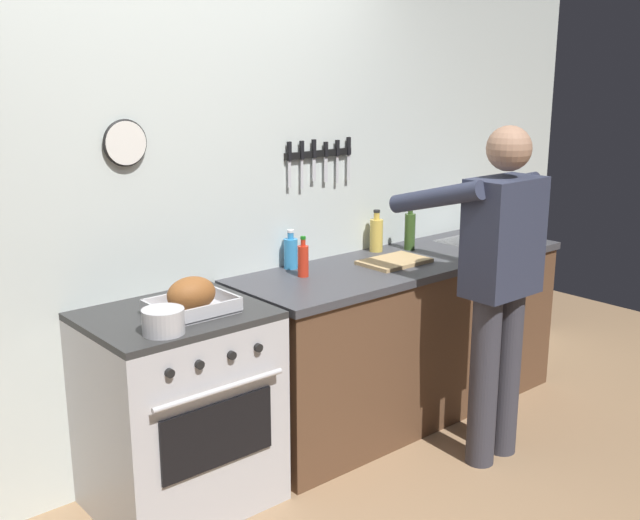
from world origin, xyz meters
The scene contains 11 objects.
wall_back centered at (0.00, 1.35, 1.30)m, with size 6.00×0.13×2.60m.
counter_block centered at (1.21, 0.99, 0.46)m, with size 2.03×0.65×0.90m.
stove centered at (-0.22, 0.99, 0.45)m, with size 0.76×0.67×0.90m.
person_cook centered at (1.17, 0.35, 0.95)m, with size 0.51×0.63×1.66m.
roasting_pan centered at (-0.17, 0.92, 0.97)m, with size 0.35×0.26×0.16m.
saucepan centered at (-0.38, 0.78, 0.95)m, with size 0.17×0.17×0.10m.
cutting_board centered at (1.10, 0.96, 0.91)m, with size 0.36×0.24×0.02m, color tan.
bottle_olive_oil centered at (1.39, 1.13, 1.01)m, with size 0.06×0.06×0.27m.
bottle_hot_sauce centered at (0.56, 1.08, 0.98)m, with size 0.05×0.05×0.20m.
bottle_dish_soap centered at (0.61, 1.24, 0.98)m, with size 0.07×0.07×0.21m.
bottle_cooking_oil centered at (1.22, 1.22, 1.00)m, with size 0.07×0.07×0.24m.
Camera 1 is at (-1.75, -1.76, 1.92)m, focal length 42.64 mm.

